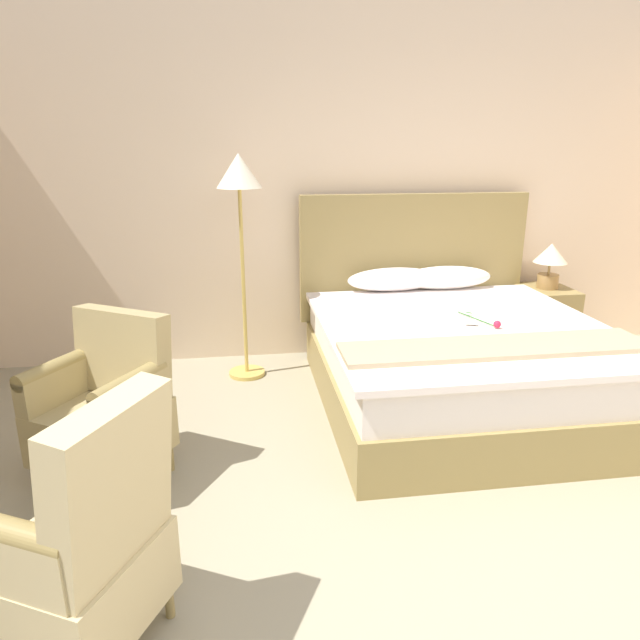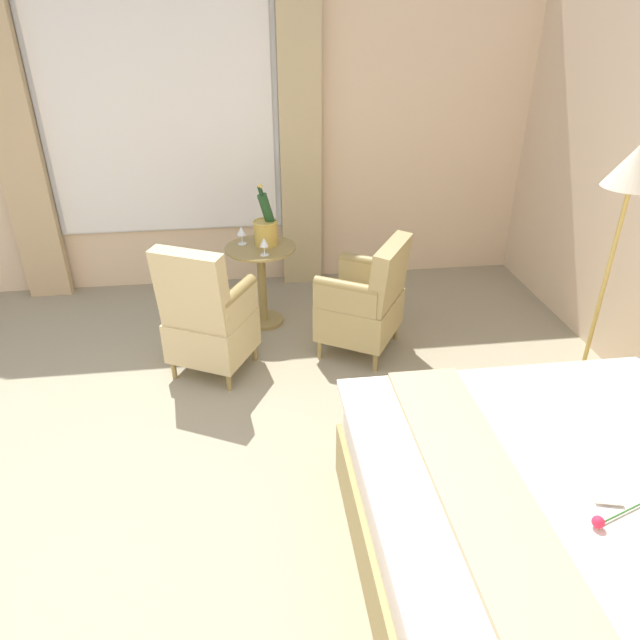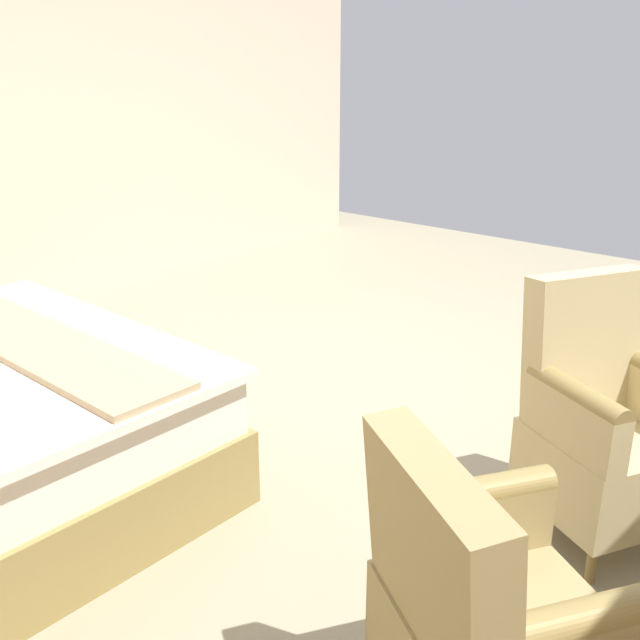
# 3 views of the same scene
# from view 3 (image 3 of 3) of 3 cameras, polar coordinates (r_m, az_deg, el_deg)

# --- Properties ---
(ground_plane) EXTENTS (8.06, 8.06, 0.00)m
(ground_plane) POSITION_cam_3_polar(r_m,az_deg,el_deg) (3.97, 3.78, -6.13)
(ground_plane) COLOR gray
(wall_far_side) EXTENTS (0.12, 6.68, 2.84)m
(wall_far_side) POSITION_cam_3_polar(r_m,az_deg,el_deg) (5.97, -20.75, 15.49)
(wall_far_side) COLOR beige
(wall_far_side) RESTS_ON ground
(armchair_by_window) EXTENTS (0.78, 0.77, 0.91)m
(armchair_by_window) POSITION_cam_3_polar(r_m,az_deg,el_deg) (1.96, 13.58, -22.50)
(armchair_by_window) COLOR olive
(armchair_by_window) RESTS_ON ground
(armchair_facing_bed) EXTENTS (0.70, 0.69, 1.01)m
(armchair_facing_bed) POSITION_cam_3_polar(r_m,az_deg,el_deg) (2.91, 21.78, -7.96)
(armchair_facing_bed) COLOR olive
(armchair_facing_bed) RESTS_ON ground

